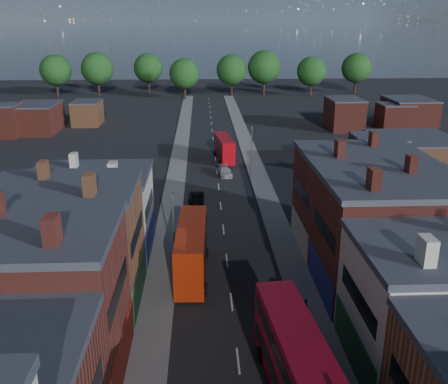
{
  "coord_description": "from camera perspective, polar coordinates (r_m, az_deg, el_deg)",
  "views": [
    {
      "loc": [
        -2.39,
        -14.01,
        23.27
      ],
      "look_at": [
        0.0,
        38.41,
        5.22
      ],
      "focal_mm": 40.0,
      "sensor_mm": 36.0,
      "label": 1
    }
  ],
  "objects": [
    {
      "name": "pavement_west",
      "position": [
        68.21,
        -5.91,
        -1.02
      ],
      "size": [
        3.0,
        200.0,
        0.12
      ],
      "primitive_type": "cube",
      "color": "gray",
      "rests_on": "ground"
    },
    {
      "name": "pavement_east",
      "position": [
        68.66,
        4.98,
        -0.85
      ],
      "size": [
        3.0,
        200.0,
        0.12
      ],
      "primitive_type": "cube",
      "color": "gray",
      "rests_on": "ground"
    },
    {
      "name": "lamp_post_2",
      "position": [
        47.85,
        -5.79,
        -3.96
      ],
      "size": [
        0.25,
        0.7,
        8.12
      ],
      "color": "slate",
      "rests_on": "ground"
    },
    {
      "name": "lamp_post_3",
      "position": [
        76.68,
        3.16,
        4.94
      ],
      "size": [
        0.25,
        0.7,
        8.12
      ],
      "color": "slate",
      "rests_on": "ground"
    },
    {
      "name": "bus_0",
      "position": [
        47.91,
        -3.71,
        -6.52
      ],
      "size": [
        3.21,
        11.58,
        4.97
      ],
      "rotation": [
        0.0,
        0.0,
        -0.03
      ],
      "color": "#BC270A",
      "rests_on": "ground"
    },
    {
      "name": "bus_1",
      "position": [
        33.77,
        8.12,
        -18.56
      ],
      "size": [
        3.89,
        12.23,
        5.19
      ],
      "rotation": [
        0.0,
        0.0,
        0.1
      ],
      "color": "#A00921",
      "rests_on": "ground"
    },
    {
      "name": "bus_2",
      "position": [
        87.45,
        0.02,
        5.08
      ],
      "size": [
        3.35,
        9.91,
        4.2
      ],
      "rotation": [
        0.0,
        0.0,
        0.12
      ],
      "color": "#A7070E",
      "rests_on": "ground"
    },
    {
      "name": "car_2",
      "position": [
        67.64,
        -3.16,
        -0.64
      ],
      "size": [
        2.1,
        4.32,
        1.18
      ],
      "primitive_type": "imported",
      "rotation": [
        0.0,
        0.0,
        -0.03
      ],
      "color": "black",
      "rests_on": "ground"
    },
    {
      "name": "car_3",
      "position": [
        79.03,
        0.1,
        2.36
      ],
      "size": [
        2.36,
        4.83,
        1.35
      ],
      "primitive_type": "imported",
      "rotation": [
        0.0,
        0.0,
        0.1
      ],
      "color": "#BABABA",
      "rests_on": "ground"
    },
    {
      "name": "ped_3",
      "position": [
        42.33,
        9.28,
        -13.02
      ],
      "size": [
        0.49,
        1.05,
        1.79
      ],
      "primitive_type": "imported",
      "rotation": [
        0.0,
        0.0,
        1.58
      ],
      "color": "#636055",
      "rests_on": "pavement_east"
    }
  ]
}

